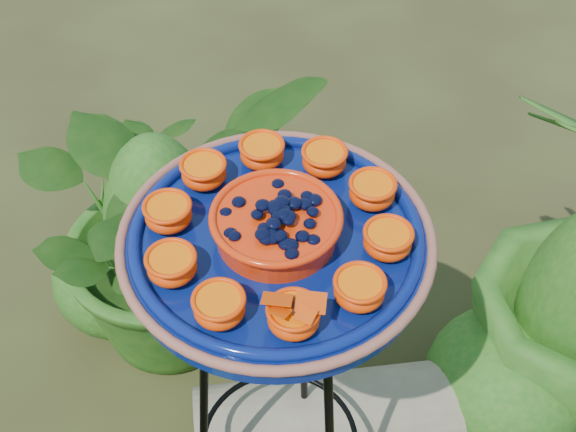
# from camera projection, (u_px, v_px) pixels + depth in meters

# --- Properties ---
(tripod_stand) EXTENTS (0.39, 0.39, 0.90)m
(tripod_stand) POSITION_uv_depth(u_px,v_px,m) (279.00, 379.00, 1.48)
(tripod_stand) COLOR black
(tripod_stand) RESTS_ON ground
(feeder_dish) EXTENTS (0.54, 0.54, 0.11)m
(feeder_dish) POSITION_uv_depth(u_px,v_px,m) (276.00, 238.00, 1.19)
(feeder_dish) COLOR navy
(feeder_dish) RESTS_ON tripod_stand
(driftwood_log) EXTENTS (0.71, 0.38, 0.22)m
(driftwood_log) POSITION_uv_depth(u_px,v_px,m) (339.00, 419.00, 1.90)
(driftwood_log) COLOR gray
(driftwood_log) RESTS_ON ground
(shrub_back_left) EXTENTS (0.93, 0.95, 0.80)m
(shrub_back_left) POSITION_uv_depth(u_px,v_px,m) (161.00, 217.00, 1.96)
(shrub_back_left) COLOR #1C5216
(shrub_back_left) RESTS_ON ground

